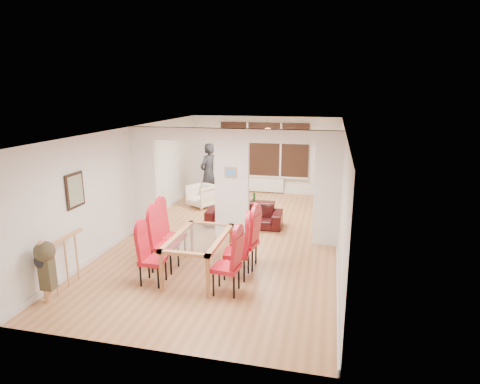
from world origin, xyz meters
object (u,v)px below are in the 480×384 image
(dining_chair_la, at_px, (152,256))
(bottle, at_px, (254,197))
(dining_chair_lb, at_px, (165,242))
(dining_chair_ra, at_px, (226,263))
(dining_table, at_px, (199,255))
(dining_chair_lc, at_px, (172,233))
(sofa, at_px, (244,215))
(person, at_px, (208,173))
(dining_chair_rb, at_px, (237,248))
(coffee_table, at_px, (255,206))
(dining_chair_rc, at_px, (245,239))
(bowl, at_px, (251,201))
(armchair, at_px, (202,196))
(television, at_px, (321,196))

(dining_chair_la, relative_size, bottle, 3.78)
(bottle, bearing_deg, dining_chair_lb, -101.77)
(dining_chair_lb, height_order, dining_chair_ra, dining_chair_lb)
(dining_chair_la, relative_size, dining_chair_ra, 0.95)
(dining_table, relative_size, bottle, 6.05)
(dining_chair_lc, bearing_deg, sofa, 70.10)
(person, bearing_deg, dining_chair_la, 27.28)
(dining_chair_rb, relative_size, coffee_table, 1.03)
(dining_chair_ra, bearing_deg, dining_chair_rb, 94.20)
(dining_chair_la, distance_m, dining_chair_rb, 1.54)
(dining_chair_la, height_order, dining_chair_rc, dining_chair_rc)
(dining_chair_ra, distance_m, bowl, 5.05)
(dining_chair_lb, height_order, armchair, dining_chair_lb)
(dining_chair_lc, distance_m, bowl, 4.03)
(bottle, bearing_deg, coffee_table, -52.35)
(dining_chair_lc, bearing_deg, bottle, 77.79)
(dining_chair_rc, bearing_deg, coffee_table, 108.03)
(person, xyz_separation_m, television, (3.50, 0.51, -0.66))
(dining_chair_lc, distance_m, armchair, 4.00)
(dining_chair_lc, relative_size, television, 1.28)
(dining_chair_rc, bearing_deg, dining_chair_lc, -168.55)
(sofa, xyz_separation_m, coffee_table, (0.03, 1.39, -0.16))
(dining_chair_la, bearing_deg, person, 96.84)
(dining_chair_la, xyz_separation_m, bowl, (0.80, 4.98, -0.24))
(dining_chair_la, bearing_deg, sofa, 75.29)
(coffee_table, bearing_deg, bottle, 127.65)
(dining_chair_rc, height_order, bowl, dining_chair_rc)
(dining_table, bearing_deg, coffee_table, 86.88)
(dining_chair_la, xyz_separation_m, bottle, (0.90, 4.99, -0.13))
(television, height_order, coffee_table, television)
(sofa, relative_size, bottle, 7.06)
(dining_table, bearing_deg, armchair, 107.58)
(coffee_table, bearing_deg, television, 31.70)
(dining_chair_rc, xyz_separation_m, television, (1.34, 5.01, -0.31))
(dining_chair_la, distance_m, coffee_table, 5.04)
(dining_chair_lc, distance_m, dining_chair_rb, 1.54)
(dining_chair_lb, distance_m, dining_chair_lc, 0.46)
(armchair, bearing_deg, bowl, 30.15)
(person, distance_m, bottle, 1.77)
(dining_table, relative_size, dining_chair_lb, 1.46)
(dining_chair_lb, relative_size, dining_chair_rb, 1.01)
(dining_chair_lb, height_order, dining_chair_rb, dining_chair_lb)
(dining_chair_rc, distance_m, bottle, 3.96)
(sofa, bearing_deg, dining_chair_rc, -79.79)
(dining_chair_rb, height_order, armchair, dining_chair_rb)
(dining_chair_lc, height_order, person, person)
(sofa, relative_size, armchair, 2.65)
(dining_chair_rc, relative_size, person, 0.62)
(dining_chair_rc, height_order, person, person)
(dining_chair_lc, xyz_separation_m, dining_chair_rc, (1.53, 0.03, -0.02))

